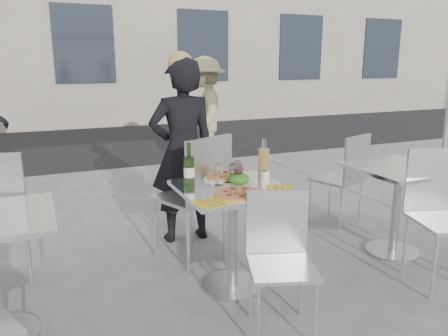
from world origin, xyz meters
name	(u,v)px	position (x,y,z in m)	size (l,w,h in m)	color
ground	(232,287)	(0.00, 0.00, 0.00)	(80.00, 80.00, 0.00)	slate
street_asphalt	(102,141)	(0.00, 6.50, 0.00)	(24.00, 5.00, 0.00)	black
main_table	(233,216)	(0.00, 0.00, 0.54)	(0.72, 0.72, 0.75)	#B7BABF
side_table_right	(398,192)	(1.50, 0.00, 0.54)	(0.72, 0.72, 0.75)	#B7BABF
chair_far	(199,188)	(-0.06, 0.51, 0.61)	(0.62, 0.63, 1.03)	silver
chair_near	(280,249)	(0.07, -0.52, 0.49)	(0.48, 0.49, 0.83)	silver
side_chair_rfar	(345,173)	(1.51, 0.68, 0.54)	(0.54, 0.54, 0.92)	silver
side_chair_rnear	(441,205)	(1.44, -0.47, 0.57)	(0.55, 0.56, 0.97)	silver
woman_diner	(183,152)	(-0.03, 1.00, 0.81)	(0.59, 0.39, 1.62)	black
pedestrian_b	(205,113)	(1.17, 3.61, 0.84)	(1.08, 0.62, 1.67)	tan
pizza_near	(240,194)	(-0.04, -0.19, 0.76)	(0.33, 0.33, 0.02)	tan
pizza_far	(225,177)	(0.04, 0.21, 0.77)	(0.31, 0.31, 0.03)	white
salad_plate	(239,180)	(0.06, 0.03, 0.79)	(0.22, 0.22, 0.09)	white
wine_bottle	(189,169)	(-0.25, 0.17, 0.86)	(0.07, 0.08, 0.29)	#325520
carafe	(264,162)	(0.31, 0.13, 0.87)	(0.08, 0.08, 0.29)	#E2B960
sugar_shaker	(265,176)	(0.25, 0.00, 0.80)	(0.06, 0.06, 0.11)	white
wineglass_white_a	(218,170)	(-0.07, 0.09, 0.86)	(0.07, 0.07, 0.16)	white
wineglass_white_b	(234,169)	(0.03, 0.06, 0.86)	(0.07, 0.07, 0.16)	white
wineglass_red_a	(238,170)	(0.05, 0.02, 0.86)	(0.07, 0.07, 0.16)	white
wineglass_red_b	(237,167)	(0.08, 0.11, 0.86)	(0.07, 0.07, 0.16)	white
napkin_left	(210,203)	(-0.27, -0.27, 0.75)	(0.23, 0.23, 0.01)	yellow
napkin_right	(280,189)	(0.27, -0.17, 0.75)	(0.24, 0.24, 0.01)	yellow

